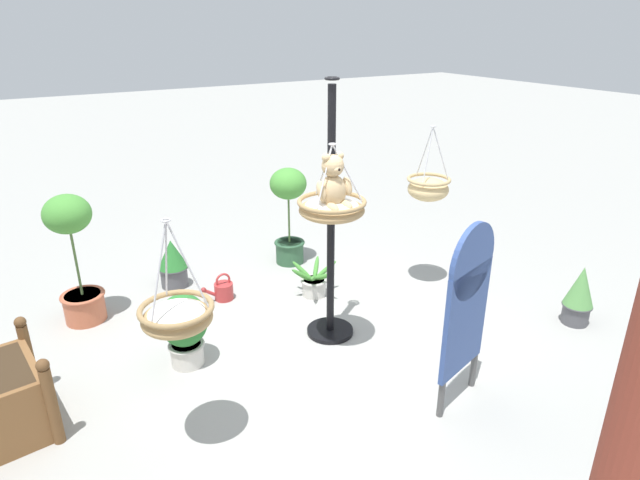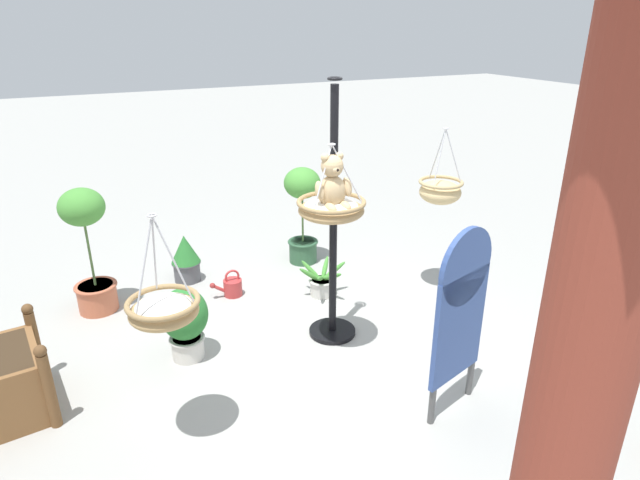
{
  "view_description": "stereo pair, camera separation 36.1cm",
  "coord_description": "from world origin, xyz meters",
  "views": [
    {
      "loc": [
        2.1,
        3.64,
        2.78
      ],
      "look_at": [
        -0.04,
        0.06,
        1.06
      ],
      "focal_mm": 30.15,
      "sensor_mm": 36.0,
      "label": 1
    },
    {
      "loc": [
        1.78,
        3.81,
        2.78
      ],
      "look_at": [
        -0.04,
        0.06,
        1.06
      ],
      "focal_mm": 30.15,
      "sensor_mm": 36.0,
      "label": 2
    }
  ],
  "objects": [
    {
      "name": "ground_plane",
      "position": [
        0.0,
        0.0,
        0.0
      ],
      "size": [
        40.0,
        40.0,
        0.0
      ],
      "primitive_type": "plane",
      "color": "#9E9E99"
    },
    {
      "name": "display_sign_board",
      "position": [
        -0.58,
        1.24,
        0.88
      ],
      "size": [
        0.56,
        0.2,
        1.49
      ],
      "color": "#334C8C",
      "rests_on": "ground"
    },
    {
      "name": "hanging_basket_left_high",
      "position": [
        -1.67,
        -0.44,
        1.13
      ],
      "size": [
        0.46,
        0.46,
        0.79
      ],
      "color": "tan"
    },
    {
      "name": "hanging_basket_right_low",
      "position": [
        1.37,
        0.67,
        1.06
      ],
      "size": [
        0.47,
        0.47,
        0.74
      ],
      "color": "tan"
    },
    {
      "name": "potted_plant_small_succulent",
      "position": [
        0.73,
        -1.83,
        0.28
      ],
      "size": [
        0.33,
        0.33,
        0.55
      ],
      "color": "#4C4C51",
      "rests_on": "ground"
    },
    {
      "name": "hanging_basket_with_teddy",
      "position": [
        -0.1,
        0.15,
        1.36
      ],
      "size": [
        0.56,
        0.56,
        0.62
      ],
      "color": "tan"
    },
    {
      "name": "potted_plant_flowering_red",
      "position": [
        1.08,
        -0.31,
        0.37
      ],
      "size": [
        0.41,
        0.41,
        0.67
      ],
      "color": "beige",
      "rests_on": "ground"
    },
    {
      "name": "potted_plant_bushy_green",
      "position": [
        1.71,
        -1.55,
        0.71
      ],
      "size": [
        0.43,
        0.43,
        1.3
      ],
      "color": "#BC6042",
      "rests_on": "ground"
    },
    {
      "name": "watering_can",
      "position": [
        0.38,
        -1.25,
        0.1
      ],
      "size": [
        0.35,
        0.2,
        0.3
      ],
      "color": "#B23333",
      "rests_on": "ground"
    },
    {
      "name": "potted_plant_broad_leaf",
      "position": [
        -0.5,
        -0.84,
        0.15
      ],
      "size": [
        0.55,
        0.51,
        0.37
      ],
      "color": "beige",
      "rests_on": "ground"
    },
    {
      "name": "potted_plant_tall_leafy",
      "position": [
        -0.67,
        -1.73,
        0.71
      ],
      "size": [
        0.43,
        0.43,
        1.19
      ],
      "color": "#2D5638",
      "rests_on": "ground"
    },
    {
      "name": "display_pole_central",
      "position": [
        -0.25,
        -0.1,
        0.72
      ],
      "size": [
        0.44,
        0.44,
        2.35
      ],
      "color": "black",
      "rests_on": "ground"
    },
    {
      "name": "teddy_bear",
      "position": [
        -0.1,
        0.17,
        1.56
      ],
      "size": [
        0.32,
        0.29,
        0.46
      ],
      "color": "tan"
    },
    {
      "name": "potted_plant_conical_shrub",
      "position": [
        -2.42,
        0.98,
        0.3
      ],
      "size": [
        0.29,
        0.29,
        0.6
      ],
      "color": "#4C4C51",
      "rests_on": "ground"
    }
  ]
}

